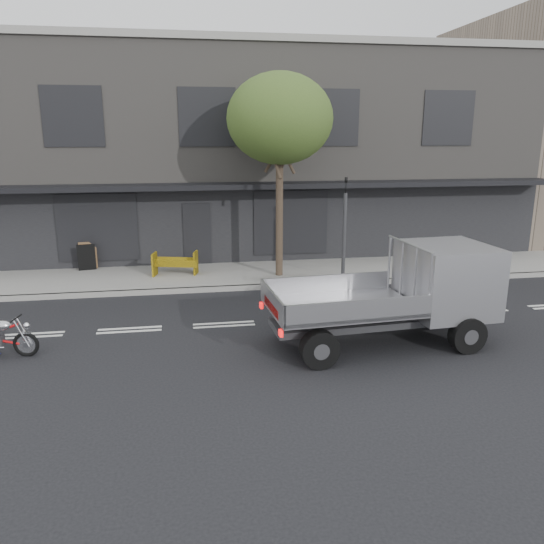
{
  "coord_description": "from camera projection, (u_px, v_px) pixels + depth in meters",
  "views": [
    {
      "loc": [
        -0.84,
        -13.07,
        4.83
      ],
      "look_at": [
        1.35,
        0.5,
        1.24
      ],
      "focal_mm": 35.0,
      "sensor_mm": 36.0,
      "label": 1
    }
  ],
  "objects": [
    {
      "name": "kerb",
      "position": [
        217.0,
        289.0,
        16.78
      ],
      "size": [
        32.0,
        0.2,
        0.15
      ],
      "primitive_type": "cube",
      "color": "gray",
      "rests_on": "ground"
    },
    {
      "name": "sandwich_board",
      "position": [
        87.0,
        257.0,
        18.6
      ],
      "size": [
        0.67,
        0.5,
        0.96
      ],
      "primitive_type": null,
      "rotation": [
        0.0,
        0.0,
        0.16
      ],
      "color": "black",
      "rests_on": "sidewalk"
    },
    {
      "name": "flatbed_ute",
      "position": [
        428.0,
        285.0,
        12.51
      ],
      "size": [
        5.37,
        2.52,
        2.42
      ],
      "rotation": [
        0.0,
        0.0,
        0.08
      ],
      "color": "black",
      "rests_on": "ground"
    },
    {
      "name": "traffic_light_pole",
      "position": [
        344.0,
        235.0,
        17.27
      ],
      "size": [
        0.12,
        0.12,
        3.5
      ],
      "color": "#2D2D30",
      "rests_on": "ground"
    },
    {
      "name": "sidewalk",
      "position": [
        214.0,
        276.0,
        18.3
      ],
      "size": [
        32.0,
        3.2,
        0.15
      ],
      "primitive_type": "cube",
      "color": "gray",
      "rests_on": "ground"
    },
    {
      "name": "street_tree",
      "position": [
        280.0,
        119.0,
        16.85
      ],
      "size": [
        3.4,
        3.4,
        6.74
      ],
      "color": "#382B21",
      "rests_on": "ground"
    },
    {
      "name": "construction_barrier",
      "position": [
        175.0,
        264.0,
        17.85
      ],
      "size": [
        1.59,
        0.95,
        0.83
      ],
      "primitive_type": null,
      "rotation": [
        0.0,
        0.0,
        -0.26
      ],
      "color": "yellow",
      "rests_on": "sidewalk"
    },
    {
      "name": "ground",
      "position": [
        224.0,
        325.0,
        13.83
      ],
      "size": [
        80.0,
        80.0,
        0.0
      ],
      "primitive_type": "plane",
      "color": "black",
      "rests_on": "ground"
    },
    {
      "name": "building_main",
      "position": [
        203.0,
        153.0,
        23.62
      ],
      "size": [
        26.0,
        10.0,
        8.0
      ],
      "primitive_type": "cube",
      "color": "slate",
      "rests_on": "ground"
    }
  ]
}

